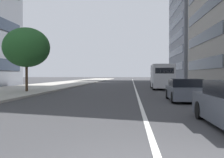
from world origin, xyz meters
The scene contains 5 objects.
sidewalk_right_plaza centered at (30.00, 11.67, 0.07)m, with size 160.00×8.40×0.15m, color #B2ADA3.
lane_centre_stripe centered at (35.00, 0.00, 0.00)m, with size 110.00×0.16×0.01m, color silver.
car_lead_in_lane centered at (12.13, -2.67, 0.62)m, with size 4.52×2.00×1.31m.
delivery_van_ahead centered at (25.34, -2.83, 1.41)m, with size 5.81×2.31×2.64m.
street_tree_far_plaza centered at (18.46, 9.39, 3.88)m, with size 3.96×3.96×5.42m.
Camera 1 is at (-4.12, 0.49, 1.53)m, focal length 43.52 mm.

